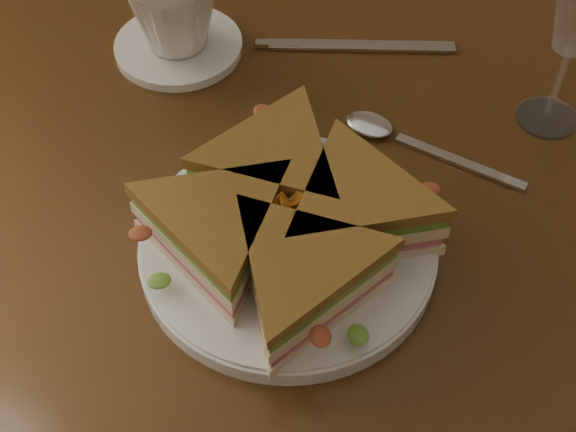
{
  "coord_description": "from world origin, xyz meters",
  "views": [
    {
      "loc": [
        0.22,
        -0.45,
        1.3
      ],
      "look_at": [
        0.01,
        -0.1,
        0.8
      ],
      "focal_mm": 50.0,
      "sensor_mm": 36.0,
      "label": 1
    }
  ],
  "objects": [
    {
      "name": "spoon",
      "position": [
        0.03,
        0.08,
        0.75
      ],
      "size": [
        0.18,
        0.03,
        0.01
      ],
      "rotation": [
        0.0,
        0.0,
        -0.0
      ],
      "color": "silver",
      "rests_on": "table"
    },
    {
      "name": "knife",
      "position": [
        -0.07,
        0.18,
        0.75
      ],
      "size": [
        0.19,
        0.11,
        0.0
      ],
      "rotation": [
        0.0,
        0.0,
        0.5
      ],
      "color": "silver",
      "rests_on": "table"
    },
    {
      "name": "plate",
      "position": [
        0.01,
        -0.1,
        0.76
      ],
      "size": [
        0.25,
        0.25,
        0.02
      ],
      "primitive_type": "cylinder",
      "color": "white",
      "rests_on": "table"
    },
    {
      "name": "sandwich_wedges",
      "position": [
        0.01,
        -0.1,
        0.8
      ],
      "size": [
        0.31,
        0.31,
        0.06
      ],
      "color": "#FFE8BC",
      "rests_on": "plate"
    },
    {
      "name": "table",
      "position": [
        0.0,
        0.0,
        0.65
      ],
      "size": [
        1.2,
        0.8,
        0.75
      ],
      "color": "#321C0B",
      "rests_on": "ground"
    },
    {
      "name": "saucer",
      "position": [
        -0.23,
        0.08,
        0.76
      ],
      "size": [
        0.14,
        0.14,
        0.01
      ],
      "primitive_type": "cylinder",
      "color": "white",
      "rests_on": "table"
    },
    {
      "name": "coffee_cup",
      "position": [
        -0.23,
        0.08,
        0.81
      ],
      "size": [
        0.13,
        0.13,
        0.09
      ],
      "primitive_type": "imported",
      "rotation": [
        0.0,
        0.0,
        0.3
      ],
      "color": "white",
      "rests_on": "saucer"
    },
    {
      "name": "crisps_mound",
      "position": [
        0.01,
        -0.1,
        0.79
      ],
      "size": [
        0.09,
        0.09,
        0.05
      ],
      "primitive_type": null,
      "color": "#C96B19",
      "rests_on": "plate"
    }
  ]
}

